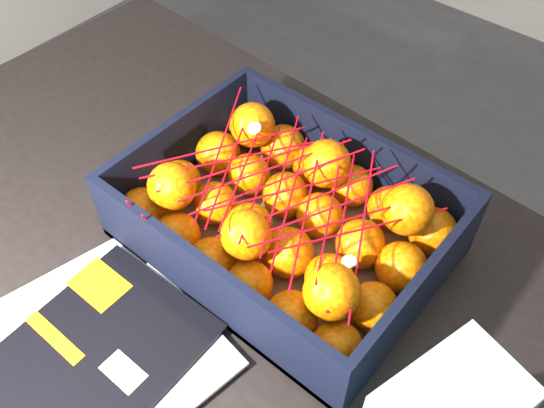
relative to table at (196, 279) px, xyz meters
The scene contains 6 objects.
ground 0.74m from the table, 84.04° to the left, with size 3.50×3.50×0.00m, color #38383A.
table is the anchor object (origin of this frame).
magazine_stack 0.24m from the table, 80.76° to the right, with size 0.34×0.32×0.02m.
produce_crate 0.20m from the table, 40.60° to the left, with size 0.43×0.32×0.12m.
clementine_heap 0.21m from the table, 40.52° to the left, with size 0.41×0.31×0.12m.
mesh_net 0.25m from the table, 39.49° to the left, with size 0.36×0.29×0.09m.
Camera 1 is at (0.39, -0.66, 1.44)m, focal length 38.57 mm.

